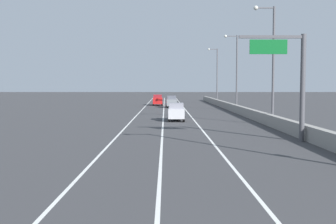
% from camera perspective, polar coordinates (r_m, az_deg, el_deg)
% --- Properties ---
extents(ground_plane, '(320.00, 320.00, 0.00)m').
position_cam_1_polar(ground_plane, '(70.60, 1.04, 0.57)').
color(ground_plane, '#38383A').
extents(lane_stripe_left, '(0.16, 130.00, 0.00)m').
position_cam_1_polar(lane_stripe_left, '(61.70, -3.86, 0.09)').
color(lane_stripe_left, silver).
rests_on(lane_stripe_left, ground_plane).
extents(lane_stripe_center, '(0.16, 130.00, 0.00)m').
position_cam_1_polar(lane_stripe_center, '(61.59, -0.61, 0.10)').
color(lane_stripe_center, silver).
rests_on(lane_stripe_center, ground_plane).
extents(lane_stripe_right, '(0.16, 130.00, 0.00)m').
position_cam_1_polar(lane_stripe_right, '(61.68, 2.64, 0.10)').
color(lane_stripe_right, silver).
rests_on(lane_stripe_right, ground_plane).
extents(jersey_barrier_right, '(0.60, 120.00, 1.10)m').
position_cam_1_polar(jersey_barrier_right, '(47.69, 11.97, -0.40)').
color(jersey_barrier_right, gray).
rests_on(jersey_barrier_right, ground_plane).
extents(overhead_sign_gantry, '(4.68, 0.36, 7.50)m').
position_cam_1_polar(overhead_sign_gantry, '(29.83, 16.97, 5.08)').
color(overhead_sign_gantry, '#47474C').
rests_on(overhead_sign_gantry, ground_plane).
extents(lamp_post_right_second, '(2.14, 0.44, 11.68)m').
position_cam_1_polar(lamp_post_right_second, '(41.60, 14.19, 7.31)').
color(lamp_post_right_second, '#4C4C51').
rests_on(lamp_post_right_second, ground_plane).
extents(lamp_post_right_third, '(2.14, 0.44, 11.68)m').
position_cam_1_polar(lamp_post_right_third, '(64.29, 9.38, 6.09)').
color(lamp_post_right_third, '#4C4C51').
rests_on(lamp_post_right_third, ground_plane).
extents(lamp_post_right_fourth, '(2.14, 0.44, 11.68)m').
position_cam_1_polar(lamp_post_right_fourth, '(87.13, 6.73, 5.50)').
color(lamp_post_right_fourth, '#4C4C51').
rests_on(lamp_post_right_fourth, ground_plane).
extents(car_gray_0, '(1.85, 4.30, 2.09)m').
position_cam_1_polar(car_gray_0, '(71.91, 0.49, 1.45)').
color(car_gray_0, slate).
rests_on(car_gray_0, ground_plane).
extents(car_red_1, '(1.99, 4.59, 2.12)m').
position_cam_1_polar(car_red_1, '(79.62, -1.47, 1.69)').
color(car_red_1, red).
rests_on(car_red_1, ground_plane).
extents(car_silver_2, '(1.87, 4.06, 2.00)m').
position_cam_1_polar(car_silver_2, '(45.22, 1.16, 0.01)').
color(car_silver_2, '#B7B7BC').
rests_on(car_silver_2, ground_plane).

